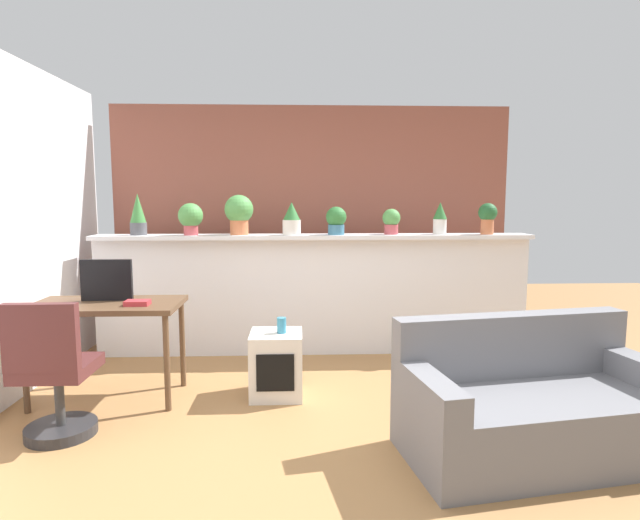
# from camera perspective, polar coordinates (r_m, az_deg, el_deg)

# --- Properties ---
(ground_plane) EXTENTS (12.00, 12.00, 0.00)m
(ground_plane) POSITION_cam_1_polar(r_m,az_deg,el_deg) (3.38, 0.41, -20.10)
(ground_plane) COLOR #9E7042
(divider_wall) EXTENTS (4.20, 0.16, 1.14)m
(divider_wall) POSITION_cam_1_polar(r_m,az_deg,el_deg) (5.10, -0.68, -4.01)
(divider_wall) COLOR silver
(divider_wall) RESTS_ON ground
(plant_shelf) EXTENTS (4.20, 0.31, 0.04)m
(plant_shelf) POSITION_cam_1_polar(r_m,az_deg,el_deg) (4.99, -0.67, 2.59)
(plant_shelf) COLOR silver
(plant_shelf) RESTS_ON divider_wall
(brick_wall_behind) EXTENTS (4.20, 0.10, 2.50)m
(brick_wall_behind) POSITION_cam_1_polar(r_m,az_deg,el_deg) (5.62, -0.87, 3.97)
(brick_wall_behind) COLOR brown
(brick_wall_behind) RESTS_ON ground
(potted_plant_0) EXTENTS (0.16, 0.16, 0.39)m
(potted_plant_0) POSITION_cam_1_polar(r_m,az_deg,el_deg) (5.21, -19.43, 4.73)
(potted_plant_0) COLOR #4C4C51
(potted_plant_0) RESTS_ON plant_shelf
(potted_plant_1) EXTENTS (0.23, 0.23, 0.30)m
(potted_plant_1) POSITION_cam_1_polar(r_m,az_deg,el_deg) (5.04, -14.08, 4.60)
(potted_plant_1) COLOR #B7474C
(potted_plant_1) RESTS_ON plant_shelf
(potted_plant_2) EXTENTS (0.27, 0.27, 0.38)m
(potted_plant_2) POSITION_cam_1_polar(r_m,az_deg,el_deg) (5.02, -8.92, 5.21)
(potted_plant_2) COLOR #C66B42
(potted_plant_2) RESTS_ON plant_shelf
(potted_plant_3) EXTENTS (0.17, 0.17, 0.31)m
(potted_plant_3) POSITION_cam_1_polar(r_m,az_deg,el_deg) (4.94, -3.15, 4.52)
(potted_plant_3) COLOR silver
(potted_plant_3) RESTS_ON plant_shelf
(potted_plant_4) EXTENTS (0.20, 0.20, 0.27)m
(potted_plant_4) POSITION_cam_1_polar(r_m,az_deg,el_deg) (4.97, 1.80, 4.44)
(potted_plant_4) COLOR #386B84
(potted_plant_4) RESTS_ON plant_shelf
(potted_plant_5) EXTENTS (0.17, 0.17, 0.25)m
(potted_plant_5) POSITION_cam_1_polar(r_m,az_deg,el_deg) (5.06, 7.87, 4.32)
(potted_plant_5) COLOR #B7474C
(potted_plant_5) RESTS_ON plant_shelf
(potted_plant_6) EXTENTS (0.13, 0.13, 0.31)m
(potted_plant_6) POSITION_cam_1_polar(r_m,az_deg,el_deg) (5.16, 13.09, 4.55)
(potted_plant_6) COLOR silver
(potted_plant_6) RESTS_ON plant_shelf
(potted_plant_7) EXTENTS (0.18, 0.18, 0.30)m
(potted_plant_7) POSITION_cam_1_polar(r_m,az_deg,el_deg) (5.27, 17.99, 4.60)
(potted_plant_7) COLOR #C66B42
(potted_plant_7) RESTS_ON plant_shelf
(desk) EXTENTS (1.10, 0.60, 0.75)m
(desk) POSITION_cam_1_polar(r_m,az_deg,el_deg) (4.24, -22.45, -5.48)
(desk) COLOR brown
(desk) RESTS_ON ground
(tv_monitor) EXTENTS (0.39, 0.04, 0.32)m
(tv_monitor) POSITION_cam_1_polar(r_m,az_deg,el_deg) (4.27, -22.47, -2.06)
(tv_monitor) COLOR black
(tv_monitor) RESTS_ON desk
(office_chair) EXTENTS (0.44, 0.45, 0.91)m
(office_chair) POSITION_cam_1_polar(r_m,az_deg,el_deg) (3.74, -27.26, -11.71)
(office_chair) COLOR #262628
(office_chair) RESTS_ON ground
(side_cube_shelf) EXTENTS (0.40, 0.41, 0.50)m
(side_cube_shelf) POSITION_cam_1_polar(r_m,az_deg,el_deg) (4.10, -4.83, -11.39)
(side_cube_shelf) COLOR silver
(side_cube_shelf) RESTS_ON ground
(vase_on_shelf) EXTENTS (0.07, 0.07, 0.12)m
(vase_on_shelf) POSITION_cam_1_polar(r_m,az_deg,el_deg) (4.01, -4.26, -7.19)
(vase_on_shelf) COLOR teal
(vase_on_shelf) RESTS_ON side_cube_shelf
(book_on_desk) EXTENTS (0.17, 0.12, 0.04)m
(book_on_desk) POSITION_cam_1_polar(r_m,az_deg,el_deg) (4.03, -19.50, -4.47)
(book_on_desk) COLOR #B22D33
(book_on_desk) RESTS_ON desk
(couch) EXTENTS (1.66, 1.00, 0.80)m
(couch) POSITION_cam_1_polar(r_m,az_deg,el_deg) (3.47, 22.39, -14.81)
(couch) COLOR slate
(couch) RESTS_ON ground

